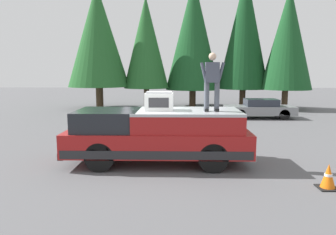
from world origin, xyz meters
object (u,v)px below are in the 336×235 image
Objects in this scene: parked_car_grey at (260,109)px; pickup_truck at (158,135)px; person_on_truck_bed at (212,80)px; traffic_cone at (328,177)px; compressor_unit at (159,101)px.

pickup_truck is at bearing 149.67° from parked_car_grey.
person_on_truck_bed is (-0.24, -1.59, 1.68)m from pickup_truck.
pickup_truck is 8.94× the size of traffic_cone.
person_on_truck_bed is 3.92m from traffic_cone.
traffic_cone is (-11.64, 1.39, -0.29)m from parked_car_grey.
person_on_truck_bed is 10.79m from parked_car_grey.
person_on_truck_bed reaches higher than pickup_truck.
compressor_unit is 0.20× the size of parked_car_grey.
traffic_cone is (-1.82, -2.63, -2.26)m from person_on_truck_bed.
person_on_truck_bed is at bearing 55.31° from traffic_cone.
person_on_truck_bed is (-0.20, -1.55, 0.62)m from compressor_unit.
compressor_unit reaches higher than pickup_truck.
compressor_unit is at bearing 149.95° from parked_car_grey.
compressor_unit is at bearing 82.51° from person_on_truck_bed.
compressor_unit is at bearing -130.92° from pickup_truck.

